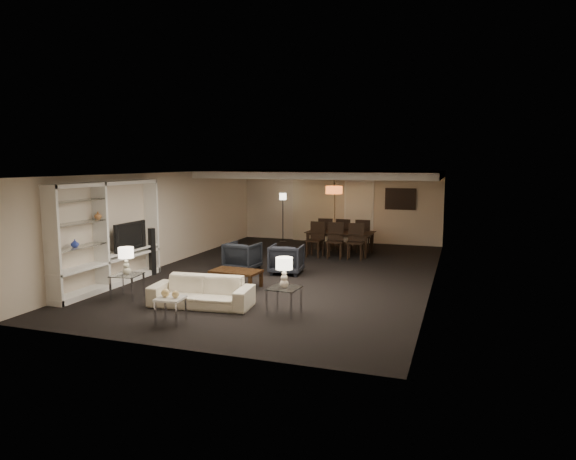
% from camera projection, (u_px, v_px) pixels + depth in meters
% --- Properties ---
extents(floor, '(11.00, 11.00, 0.00)m').
position_uv_depth(floor, '(288.00, 273.00, 12.87)').
color(floor, black).
rests_on(floor, ground).
extents(ceiling, '(7.00, 11.00, 0.02)m').
position_uv_depth(ceiling, '(288.00, 173.00, 12.54)').
color(ceiling, silver).
rests_on(ceiling, ground).
extents(wall_back, '(7.00, 0.02, 2.50)m').
position_uv_depth(wall_back, '(339.00, 206.00, 17.86)').
color(wall_back, beige).
rests_on(wall_back, ground).
extents(wall_front, '(7.00, 0.02, 2.50)m').
position_uv_depth(wall_front, '(167.00, 266.00, 7.55)').
color(wall_front, beige).
rests_on(wall_front, ground).
extents(wall_left, '(0.02, 11.00, 2.50)m').
position_uv_depth(wall_left, '(165.00, 219.00, 13.83)').
color(wall_left, beige).
rests_on(wall_left, ground).
extents(wall_right, '(0.02, 11.00, 2.50)m').
position_uv_depth(wall_right, '(434.00, 230.00, 11.58)').
color(wall_right, beige).
rests_on(wall_right, ground).
extents(ceiling_soffit, '(7.00, 4.00, 0.20)m').
position_uv_depth(ceiling_soffit, '(325.00, 174.00, 15.84)').
color(ceiling_soffit, silver).
rests_on(ceiling_soffit, ceiling).
extents(curtains, '(1.50, 0.12, 2.40)m').
position_uv_depth(curtains, '(314.00, 207.00, 18.09)').
color(curtains, beige).
rests_on(curtains, wall_back).
extents(door, '(0.90, 0.05, 2.10)m').
position_uv_depth(door, '(359.00, 213.00, 17.64)').
color(door, silver).
rests_on(door, wall_back).
extents(painting, '(0.95, 0.04, 0.65)m').
position_uv_depth(painting, '(400.00, 199.00, 17.11)').
color(painting, '#142D38').
rests_on(painting, wall_back).
extents(media_unit, '(0.38, 3.40, 2.35)m').
position_uv_depth(media_unit, '(109.00, 235.00, 11.35)').
color(media_unit, white).
rests_on(media_unit, wall_left).
extents(pendant_light, '(0.52, 0.52, 0.24)m').
position_uv_depth(pendant_light, '(334.00, 190.00, 15.80)').
color(pendant_light, '#D8591E').
rests_on(pendant_light, ceiling_soffit).
extents(sofa, '(2.04, 0.97, 0.58)m').
position_uv_depth(sofa, '(201.00, 292.00, 9.92)').
color(sofa, beige).
rests_on(sofa, floor).
extents(coffee_table, '(1.13, 0.71, 0.39)m').
position_uv_depth(coffee_table, '(236.00, 279.00, 11.43)').
color(coffee_table, black).
rests_on(coffee_table, floor).
extents(armchair_left, '(0.84, 0.86, 0.73)m').
position_uv_depth(armchair_left, '(242.00, 256.00, 13.19)').
color(armchair_left, black).
rests_on(armchair_left, floor).
extents(armchair_right, '(0.86, 0.88, 0.73)m').
position_uv_depth(armchair_right, '(286.00, 259.00, 12.81)').
color(armchair_right, black).
rests_on(armchair_right, floor).
extents(side_table_left, '(0.60, 0.60, 0.50)m').
position_uv_depth(side_table_left, '(127.00, 286.00, 10.47)').
color(side_table_left, silver).
rests_on(side_table_left, floor).
extents(side_table_right, '(0.58, 0.58, 0.50)m').
position_uv_depth(side_table_right, '(284.00, 301.00, 9.37)').
color(side_table_right, white).
rests_on(side_table_right, floor).
extents(table_lamp_left, '(0.33, 0.33, 0.56)m').
position_uv_depth(table_lamp_left, '(126.00, 261.00, 10.40)').
color(table_lamp_left, beige).
rests_on(table_lamp_left, side_table_left).
extents(table_lamp_right, '(0.32, 0.32, 0.56)m').
position_uv_depth(table_lamp_right, '(284.00, 273.00, 9.30)').
color(table_lamp_right, white).
rests_on(table_lamp_right, side_table_right).
extents(marble_table, '(0.50, 0.50, 0.45)m').
position_uv_depth(marble_table, '(171.00, 310.00, 8.89)').
color(marble_table, white).
rests_on(marble_table, floor).
extents(gold_gourd_a, '(0.14, 0.14, 0.14)m').
position_uv_depth(gold_gourd_a, '(165.00, 293.00, 8.89)').
color(gold_gourd_a, '#E7C47A').
rests_on(gold_gourd_a, marble_table).
extents(gold_gourd_b, '(0.13, 0.13, 0.13)m').
position_uv_depth(gold_gourd_b, '(175.00, 294.00, 8.82)').
color(gold_gourd_b, '#E0BE76').
rests_on(gold_gourd_b, marble_table).
extents(television, '(1.12, 0.15, 0.65)m').
position_uv_depth(television, '(126.00, 236.00, 11.89)').
color(television, black).
rests_on(television, media_unit).
extents(vase_blue, '(0.16, 0.16, 0.17)m').
position_uv_depth(vase_blue, '(75.00, 243.00, 10.37)').
color(vase_blue, '#263AA8').
rests_on(vase_blue, media_unit).
extents(vase_amber, '(0.15, 0.15, 0.16)m').
position_uv_depth(vase_amber, '(98.00, 215.00, 10.98)').
color(vase_amber, '#BC763E').
rests_on(vase_amber, media_unit).
extents(floor_speaker, '(0.16, 0.16, 1.16)m').
position_uv_depth(floor_speaker, '(152.00, 251.00, 12.67)').
color(floor_speaker, black).
rests_on(floor_speaker, floor).
extents(dining_table, '(2.01, 1.18, 0.69)m').
position_uv_depth(dining_table, '(340.00, 243.00, 15.49)').
color(dining_table, black).
rests_on(dining_table, floor).
extents(chair_nl, '(0.53, 0.53, 1.02)m').
position_uv_depth(chair_nl, '(315.00, 240.00, 15.06)').
color(chair_nl, black).
rests_on(chair_nl, floor).
extents(chair_nm, '(0.53, 0.53, 1.02)m').
position_uv_depth(chair_nm, '(335.00, 241.00, 14.86)').
color(chair_nm, black).
rests_on(chair_nm, floor).
extents(chair_nr, '(0.51, 0.51, 1.02)m').
position_uv_depth(chair_nr, '(355.00, 242.00, 14.67)').
color(chair_nr, black).
rests_on(chair_nr, floor).
extents(chair_fl, '(0.53, 0.53, 1.02)m').
position_uv_depth(chair_fl, '(326.00, 234.00, 16.27)').
color(chair_fl, black).
rests_on(chair_fl, floor).
extents(chair_fm, '(0.50, 0.50, 1.02)m').
position_uv_depth(chair_fm, '(345.00, 235.00, 16.08)').
color(chair_fm, black).
rests_on(chair_fm, floor).
extents(chair_fr, '(0.48, 0.48, 1.02)m').
position_uv_depth(chair_fr, '(364.00, 236.00, 15.89)').
color(chair_fr, black).
rests_on(chair_fr, floor).
extents(floor_lamp, '(0.32, 0.32, 1.70)m').
position_uv_depth(floor_lamp, '(283.00, 218.00, 17.84)').
color(floor_lamp, black).
rests_on(floor_lamp, floor).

